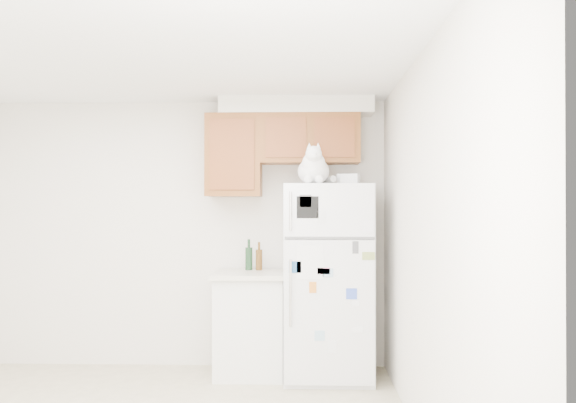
{
  "coord_description": "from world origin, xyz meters",
  "views": [
    {
      "loc": [
        1.15,
        -3.76,
        1.51
      ],
      "look_at": [
        1.01,
        1.55,
        1.55
      ],
      "focal_mm": 38.0,
      "sensor_mm": 36.0,
      "label": 1
    }
  ],
  "objects_px": {
    "bottle_amber": "(259,256)",
    "refrigerator": "(328,281)",
    "storage_box_back": "(347,180)",
    "storage_box_front": "(350,179)",
    "bottle_green": "(249,255)",
    "cat": "(314,169)",
    "base_counter": "(250,323)"
  },
  "relations": [
    {
      "from": "bottle_green",
      "to": "bottle_amber",
      "type": "bearing_deg",
      "value": -7.25
    },
    {
      "from": "cat",
      "to": "bottle_green",
      "type": "xyz_separation_m",
      "value": [
        -0.59,
        0.38,
        -0.77
      ]
    },
    {
      "from": "base_counter",
      "to": "cat",
      "type": "relative_size",
      "value": 1.86
    },
    {
      "from": "bottle_amber",
      "to": "refrigerator",
      "type": "bearing_deg",
      "value": -20.17
    },
    {
      "from": "bottle_amber",
      "to": "storage_box_front",
      "type": "bearing_deg",
      "value": -19.29
    },
    {
      "from": "base_counter",
      "to": "cat",
      "type": "height_order",
      "value": "cat"
    },
    {
      "from": "base_counter",
      "to": "bottle_amber",
      "type": "xyz_separation_m",
      "value": [
        0.06,
        0.16,
        0.59
      ]
    },
    {
      "from": "storage_box_front",
      "to": "base_counter",
      "type": "bearing_deg",
      "value": -171.06
    },
    {
      "from": "base_counter",
      "to": "cat",
      "type": "bearing_deg",
      "value": -20.37
    },
    {
      "from": "cat",
      "to": "storage_box_front",
      "type": "relative_size",
      "value": 3.29
    },
    {
      "from": "storage_box_front",
      "to": "bottle_amber",
      "type": "distance_m",
      "value": 1.11
    },
    {
      "from": "base_counter",
      "to": "bottle_amber",
      "type": "bearing_deg",
      "value": 67.38
    },
    {
      "from": "refrigerator",
      "to": "bottle_amber",
      "type": "bearing_deg",
      "value": 159.83
    },
    {
      "from": "cat",
      "to": "bottle_amber",
      "type": "bearing_deg",
      "value": 143.8
    },
    {
      "from": "refrigerator",
      "to": "cat",
      "type": "relative_size",
      "value": 3.44
    },
    {
      "from": "storage_box_front",
      "to": "bottle_green",
      "type": "relative_size",
      "value": 0.53
    },
    {
      "from": "bottle_amber",
      "to": "base_counter",
      "type": "bearing_deg",
      "value": -112.62
    },
    {
      "from": "refrigerator",
      "to": "bottle_green",
      "type": "relative_size",
      "value": 5.99
    },
    {
      "from": "cat",
      "to": "storage_box_back",
      "type": "xyz_separation_m",
      "value": [
        0.31,
        0.3,
        -0.08
      ]
    },
    {
      "from": "refrigerator",
      "to": "storage_box_front",
      "type": "xyz_separation_m",
      "value": [
        0.19,
        -0.06,
        0.89
      ]
    },
    {
      "from": "base_counter",
      "to": "cat",
      "type": "distance_m",
      "value": 1.49
    },
    {
      "from": "bottle_green",
      "to": "base_counter",
      "type": "bearing_deg",
      "value": -79.76
    },
    {
      "from": "cat",
      "to": "bottle_amber",
      "type": "relative_size",
      "value": 1.91
    },
    {
      "from": "base_counter",
      "to": "storage_box_back",
      "type": "bearing_deg",
      "value": 6.18
    },
    {
      "from": "cat",
      "to": "base_counter",
      "type": "bearing_deg",
      "value": 159.63
    },
    {
      "from": "base_counter",
      "to": "bottle_green",
      "type": "distance_m",
      "value": 0.62
    },
    {
      "from": "refrigerator",
      "to": "base_counter",
      "type": "height_order",
      "value": "refrigerator"
    },
    {
      "from": "cat",
      "to": "bottle_green",
      "type": "height_order",
      "value": "cat"
    },
    {
      "from": "cat",
      "to": "storage_box_front",
      "type": "xyz_separation_m",
      "value": [
        0.32,
        0.08,
        -0.08
      ]
    },
    {
      "from": "refrigerator",
      "to": "bottle_green",
      "type": "xyz_separation_m",
      "value": [
        -0.72,
        0.24,
        0.21
      ]
    },
    {
      "from": "refrigerator",
      "to": "storage_box_front",
      "type": "height_order",
      "value": "storage_box_front"
    },
    {
      "from": "storage_box_back",
      "to": "storage_box_front",
      "type": "height_order",
      "value": "storage_box_back"
    }
  ]
}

